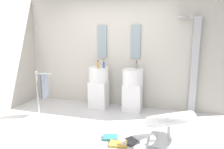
{
  "coord_description": "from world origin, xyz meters",
  "views": [
    {
      "loc": [
        1.18,
        -2.93,
        1.63
      ],
      "look_at": [
        0.15,
        0.55,
        0.95
      ],
      "focal_mm": 31.97,
      "sensor_mm": 36.0,
      "label": 1
    }
  ],
  "objects_px": {
    "soap_bottle_grey": "(136,65)",
    "pedestal_sink_right": "(133,89)",
    "magazine_charcoal": "(131,141)",
    "soap_bottle_amber": "(98,65)",
    "pedestal_sink_left": "(99,86)",
    "coffee_mug": "(124,143)",
    "lounge_chair": "(169,122)",
    "soap_bottle_clear": "(104,64)",
    "shower_column": "(194,64)",
    "soap_bottle_blue": "(104,65)",
    "magazine_teal": "(110,137)",
    "towel_rack": "(43,87)",
    "soap_bottle_white": "(137,65)",
    "magazine_ochre": "(118,144)"
  },
  "relations": [
    {
      "from": "soap_bottle_white",
      "to": "pedestal_sink_left",
      "type": "bearing_deg",
      "value": -170.16
    },
    {
      "from": "coffee_mug",
      "to": "soap_bottle_grey",
      "type": "bearing_deg",
      "value": 93.75
    },
    {
      "from": "pedestal_sink_left",
      "to": "lounge_chair",
      "type": "relative_size",
      "value": 0.96
    },
    {
      "from": "magazine_teal",
      "to": "magazine_charcoal",
      "type": "xyz_separation_m",
      "value": [
        0.34,
        -0.02,
        -0.0
      ]
    },
    {
      "from": "soap_bottle_grey",
      "to": "pedestal_sink_left",
      "type": "bearing_deg",
      "value": -173.75
    },
    {
      "from": "soap_bottle_amber",
      "to": "pedestal_sink_left",
      "type": "bearing_deg",
      "value": 106.09
    },
    {
      "from": "pedestal_sink_left",
      "to": "soap_bottle_clear",
      "type": "xyz_separation_m",
      "value": [
        0.12,
        -0.0,
        0.53
      ]
    },
    {
      "from": "lounge_chair",
      "to": "soap_bottle_grey",
      "type": "distance_m",
      "value": 1.69
    },
    {
      "from": "pedestal_sink_left",
      "to": "soap_bottle_blue",
      "type": "xyz_separation_m",
      "value": [
        0.14,
        -0.05,
        0.51
      ]
    },
    {
      "from": "magazine_ochre",
      "to": "soap_bottle_blue",
      "type": "xyz_separation_m",
      "value": [
        -0.74,
        1.5,
        0.99
      ]
    },
    {
      "from": "magazine_teal",
      "to": "soap_bottle_white",
      "type": "relative_size",
      "value": 1.41
    },
    {
      "from": "towel_rack",
      "to": "soap_bottle_blue",
      "type": "bearing_deg",
      "value": 36.52
    },
    {
      "from": "pedestal_sink_right",
      "to": "shower_column",
      "type": "bearing_deg",
      "value": 9.31
    },
    {
      "from": "coffee_mug",
      "to": "soap_bottle_amber",
      "type": "bearing_deg",
      "value": 123.28
    },
    {
      "from": "magazine_ochre",
      "to": "soap_bottle_grey",
      "type": "bearing_deg",
      "value": 81.33
    },
    {
      "from": "shower_column",
      "to": "towel_rack",
      "type": "height_order",
      "value": "shower_column"
    },
    {
      "from": "coffee_mug",
      "to": "soap_bottle_white",
      "type": "xyz_separation_m",
      "value": [
        -0.11,
        1.71,
        0.96
      ]
    },
    {
      "from": "soap_bottle_clear",
      "to": "magazine_charcoal",
      "type": "bearing_deg",
      "value": -56.86
    },
    {
      "from": "pedestal_sink_left",
      "to": "lounge_chair",
      "type": "distance_m",
      "value": 2.05
    },
    {
      "from": "pedestal_sink_left",
      "to": "towel_rack",
      "type": "xyz_separation_m",
      "value": [
        -0.91,
        -0.83,
        0.13
      ]
    },
    {
      "from": "pedestal_sink_right",
      "to": "shower_column",
      "type": "relative_size",
      "value": 0.51
    },
    {
      "from": "soap_bottle_amber",
      "to": "soap_bottle_white",
      "type": "bearing_deg",
      "value": 20.74
    },
    {
      "from": "shower_column",
      "to": "soap_bottle_blue",
      "type": "relative_size",
      "value": 13.99
    },
    {
      "from": "pedestal_sink_right",
      "to": "soap_bottle_clear",
      "type": "distance_m",
      "value": 0.86
    },
    {
      "from": "soap_bottle_grey",
      "to": "pedestal_sink_right",
      "type": "bearing_deg",
      "value": -122.05
    },
    {
      "from": "magazine_charcoal",
      "to": "magazine_teal",
      "type": "bearing_deg",
      "value": -144.3
    },
    {
      "from": "pedestal_sink_right",
      "to": "soap_bottle_grey",
      "type": "xyz_separation_m",
      "value": [
        0.06,
        0.09,
        0.51
      ]
    },
    {
      "from": "lounge_chair",
      "to": "soap_bottle_blue",
      "type": "relative_size",
      "value": 7.43
    },
    {
      "from": "towel_rack",
      "to": "magazine_teal",
      "type": "bearing_deg",
      "value": -19.19
    },
    {
      "from": "shower_column",
      "to": "magazine_teal",
      "type": "distance_m",
      "value": 2.34
    },
    {
      "from": "towel_rack",
      "to": "soap_bottle_clear",
      "type": "relative_size",
      "value": 4.99
    },
    {
      "from": "lounge_chair",
      "to": "pedestal_sink_right",
      "type": "bearing_deg",
      "value": 122.63
    },
    {
      "from": "lounge_chair",
      "to": "soap_bottle_grey",
      "type": "height_order",
      "value": "soap_bottle_grey"
    },
    {
      "from": "soap_bottle_grey",
      "to": "magazine_teal",
      "type": "bearing_deg",
      "value": -95.92
    },
    {
      "from": "magazine_charcoal",
      "to": "shower_column",
      "type": "bearing_deg",
      "value": 97.72
    },
    {
      "from": "magazine_charcoal",
      "to": "soap_bottle_amber",
      "type": "height_order",
      "value": "soap_bottle_amber"
    },
    {
      "from": "soap_bottle_white",
      "to": "soap_bottle_clear",
      "type": "bearing_deg",
      "value": -168.44
    },
    {
      "from": "pedestal_sink_left",
      "to": "soap_bottle_grey",
      "type": "height_order",
      "value": "soap_bottle_grey"
    },
    {
      "from": "shower_column",
      "to": "magazine_teal",
      "type": "bearing_deg",
      "value": -130.13
    },
    {
      "from": "soap_bottle_amber",
      "to": "coffee_mug",
      "type": "bearing_deg",
      "value": -56.72
    },
    {
      "from": "soap_bottle_blue",
      "to": "pedestal_sink_right",
      "type": "bearing_deg",
      "value": 4.39
    },
    {
      "from": "soap_bottle_clear",
      "to": "magazine_ochre",
      "type": "bearing_deg",
      "value": -63.96
    },
    {
      "from": "magazine_teal",
      "to": "soap_bottle_clear",
      "type": "height_order",
      "value": "soap_bottle_clear"
    },
    {
      "from": "shower_column",
      "to": "soap_bottle_amber",
      "type": "height_order",
      "value": "shower_column"
    },
    {
      "from": "magazine_ochre",
      "to": "soap_bottle_grey",
      "type": "xyz_separation_m",
      "value": [
        -0.02,
        1.64,
        0.99
      ]
    },
    {
      "from": "shower_column",
      "to": "lounge_chair",
      "type": "height_order",
      "value": "shower_column"
    },
    {
      "from": "towel_rack",
      "to": "soap_bottle_amber",
      "type": "distance_m",
      "value": 1.24
    },
    {
      "from": "pedestal_sink_left",
      "to": "soap_bottle_amber",
      "type": "distance_m",
      "value": 0.55
    },
    {
      "from": "magazine_teal",
      "to": "magazine_charcoal",
      "type": "bearing_deg",
      "value": -20.01
    },
    {
      "from": "soap_bottle_grey",
      "to": "soap_bottle_blue",
      "type": "relative_size",
      "value": 1.0
    }
  ]
}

